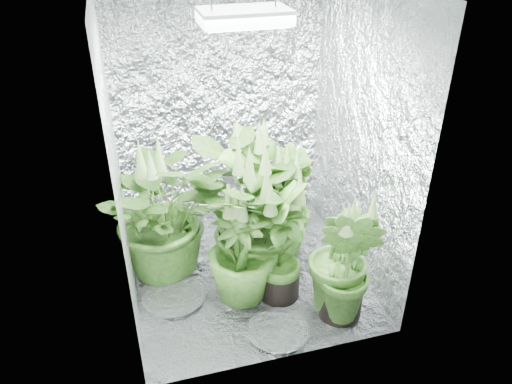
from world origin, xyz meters
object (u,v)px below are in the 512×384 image
object	(u,v)px
plant_e	(256,217)
circulation_fan	(298,203)
grow_lamp	(244,17)
plant_g	(344,262)
plant_f	(280,243)
plant_a	(163,213)
plant_d	(241,249)
plant_c	(284,206)
plant_b	(254,199)

from	to	relation	value
plant_e	circulation_fan	size ratio (longest dim) A/B	3.36
grow_lamp	plant_g	world-z (taller)	grow_lamp
plant_f	plant_a	bearing A→B (deg)	146.48
plant_d	plant_e	xyz separation A→B (m)	(0.15, 0.18, 0.11)
circulation_fan	plant_e	bearing A→B (deg)	-110.02
plant_a	plant_f	distance (m)	0.85
plant_d	plant_c	bearing A→B (deg)	43.87
plant_b	circulation_fan	bearing A→B (deg)	40.09
plant_b	plant_c	bearing A→B (deg)	0.95
plant_e	plant_g	distance (m)	0.67
plant_a	plant_e	bearing A→B (deg)	-22.20
circulation_fan	plant_b	bearing A→B (deg)	-119.73
plant_b	plant_f	size ratio (longest dim) A/B	1.14
plant_g	plant_f	bearing A→B (deg)	139.25
plant_c	plant_f	xyz separation A→B (m)	(-0.18, -0.46, 0.03)
plant_c	circulation_fan	distance (m)	0.58
plant_f	plant_c	bearing A→B (deg)	68.61
plant_b	plant_d	bearing A→B (deg)	-115.70
grow_lamp	plant_f	distance (m)	1.42
plant_c	plant_f	bearing A→B (deg)	-111.39
plant_e	plant_f	bearing A→B (deg)	-65.19
plant_e	plant_d	bearing A→B (deg)	-129.93
plant_a	plant_b	bearing A→B (deg)	-1.39
plant_f	circulation_fan	xyz separation A→B (m)	(0.46, 0.89, -0.30)
plant_f	plant_g	bearing A→B (deg)	-40.75
plant_a	plant_g	distance (m)	1.28
plant_d	plant_e	bearing A→B (deg)	50.07
plant_b	plant_e	distance (m)	0.24
plant_e	plant_a	bearing A→B (deg)	157.80
plant_a	plant_b	xyz separation A→B (m)	(0.65, -0.02, 0.02)
grow_lamp	circulation_fan	size ratio (longest dim) A/B	1.55
plant_d	plant_f	distance (m)	0.26
grow_lamp	plant_f	xyz separation A→B (m)	(0.16, -0.26, -1.38)
plant_d	plant_e	size ratio (longest dim) A/B	0.84
plant_a	plant_f	world-z (taller)	plant_a
grow_lamp	plant_e	xyz separation A→B (m)	(0.06, -0.04, -1.31)
plant_c	plant_e	size ratio (longest dim) A/B	0.84
plant_a	plant_d	size ratio (longest dim) A/B	1.16
plant_a	plant_f	size ratio (longest dim) A/B	1.08
plant_b	plant_c	xyz separation A→B (m)	(0.23, 0.00, -0.10)
plant_d	circulation_fan	size ratio (longest dim) A/B	2.81
plant_b	plant_e	xyz separation A→B (m)	(-0.05, -0.23, -0.00)
plant_b	plant_g	size ratio (longest dim) A/B	1.18
plant_f	plant_b	bearing A→B (deg)	97.04
plant_a	circulation_fan	bearing A→B (deg)	19.70
plant_e	grow_lamp	bearing A→B (deg)	147.87
plant_f	plant_e	bearing A→B (deg)	114.81
plant_e	plant_g	xyz separation A→B (m)	(0.43, -0.51, -0.09)
plant_f	circulation_fan	bearing A→B (deg)	62.62
grow_lamp	plant_f	bearing A→B (deg)	-58.21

